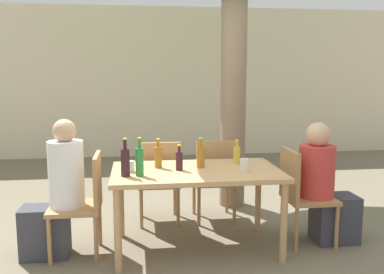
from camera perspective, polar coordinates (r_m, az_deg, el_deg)
name	(u,v)px	position (r m, az deg, el deg)	size (l,w,h in m)	color
ground_plane	(196,248)	(4.05, 0.57, -14.59)	(30.00, 30.00, 0.00)	#706651
cafe_building_wall	(163,83)	(8.18, -3.84, 7.25)	(10.00, 0.08, 2.80)	beige
dining_table_front	(196,178)	(3.83, 0.59, -5.53)	(1.49, 0.89, 0.74)	tan
patio_chair_0	(85,199)	(3.87, -14.09, -8.01)	(0.44, 0.44, 0.90)	#A87A4C
patio_chair_1	(301,191)	(4.12, 14.29, -6.97)	(0.44, 0.44, 0.90)	#A87A4C
patio_chair_2	(159,178)	(4.50, -4.42, -5.42)	(0.44, 0.44, 0.90)	#A87A4C
patio_chair_3	(215,176)	(4.57, 3.12, -5.19)	(0.44, 0.44, 0.90)	#A87A4C
person_seated_0	(57,197)	(3.90, -17.60, -7.64)	(0.55, 0.30, 1.21)	#383842
person_seated_1	(325,189)	(4.21, 17.32, -6.67)	(0.56, 0.33, 1.15)	#383842
oil_cruet_0	(237,154)	(4.07, 5.99, -2.32)	(0.07, 0.07, 0.23)	gold
green_bottle_1	(140,161)	(3.59, -7.00, -3.21)	(0.07, 0.07, 0.33)	#287A38
amber_bottle_2	(158,156)	(3.88, -4.53, -2.60)	(0.07, 0.07, 0.27)	#9E661E
amber_bottle_3	(201,156)	(3.88, 1.16, -2.54)	(0.07, 0.07, 0.28)	#9E661E
wine_bottle_4	(179,161)	(3.78, -1.71, -3.15)	(0.06, 0.06, 0.23)	#331923
wine_bottle_5	(125,162)	(3.59, -8.89, -3.26)	(0.07, 0.07, 0.32)	#331923
drinking_glass_0	(130,166)	(3.78, -8.23, -3.87)	(0.08, 0.08, 0.10)	silver
drinking_glass_1	(244,165)	(3.78, 7.00, -3.72)	(0.08, 0.08, 0.11)	silver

